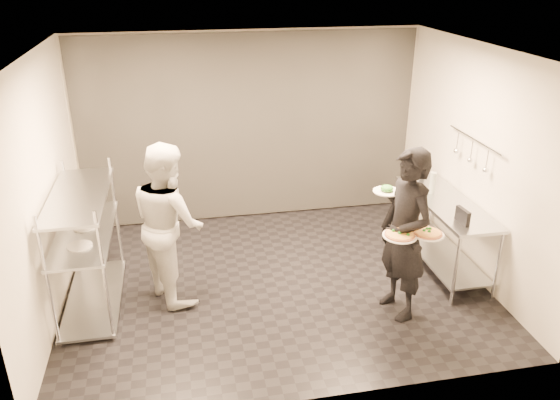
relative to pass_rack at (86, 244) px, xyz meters
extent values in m
cube|color=black|center=(2.15, 0.00, -0.77)|extent=(5.00, 4.00, 0.00)
cube|color=silver|center=(2.15, 0.00, 2.03)|extent=(5.00, 4.00, 0.00)
cube|color=beige|center=(2.15, 2.00, 0.63)|extent=(5.00, 0.00, 2.80)
cube|color=beige|center=(2.15, -2.00, 0.63)|extent=(5.00, 0.00, 2.80)
cube|color=beige|center=(-0.35, 0.00, 0.63)|extent=(0.00, 4.00, 2.80)
cube|color=beige|center=(4.65, 0.00, 0.63)|extent=(0.00, 4.00, 2.80)
cube|color=white|center=(2.15, 1.97, 0.63)|extent=(4.90, 0.04, 2.74)
cylinder|color=silver|center=(-0.27, -0.77, -0.02)|extent=(0.04, 0.04, 1.50)
cylinder|color=silver|center=(-0.27, 0.77, -0.02)|extent=(0.04, 0.04, 1.50)
cylinder|color=silver|center=(0.27, -0.77, -0.02)|extent=(0.04, 0.04, 1.50)
cylinder|color=silver|center=(0.27, 0.77, -0.02)|extent=(0.04, 0.04, 1.50)
cube|color=#9FA4A8|center=(0.00, 0.00, -0.72)|extent=(0.60, 1.60, 0.03)
cube|color=#9FA4A8|center=(0.00, 0.00, 0.13)|extent=(0.60, 1.60, 0.03)
cube|color=#9FA4A8|center=(0.00, 0.00, 0.58)|extent=(0.60, 1.60, 0.03)
cylinder|color=silver|center=(0.00, -0.35, 0.16)|extent=(0.26, 0.26, 0.01)
cylinder|color=silver|center=(0.00, 0.10, 0.16)|extent=(0.26, 0.26, 0.01)
cylinder|color=silver|center=(4.07, -0.86, -0.32)|extent=(0.04, 0.04, 0.90)
cylinder|color=silver|center=(4.07, 0.86, -0.32)|extent=(0.04, 0.04, 0.90)
cylinder|color=silver|center=(4.59, -0.86, -0.32)|extent=(0.04, 0.04, 0.90)
cylinder|color=silver|center=(4.59, 0.86, -0.32)|extent=(0.04, 0.04, 0.90)
cube|color=#9FA4A8|center=(4.33, 0.00, -0.59)|extent=(0.57, 1.71, 0.03)
cube|color=#9FA4A8|center=(4.33, 0.00, 0.13)|extent=(0.60, 1.80, 0.04)
cylinder|color=silver|center=(4.59, 0.00, 0.93)|extent=(0.02, 1.20, 0.02)
cylinder|color=silver|center=(4.57, -0.35, 0.80)|extent=(0.01, 0.01, 0.22)
sphere|color=silver|center=(4.57, -0.35, 0.67)|extent=(0.07, 0.07, 0.07)
cylinder|color=silver|center=(4.57, 0.00, 0.80)|extent=(0.01, 0.01, 0.22)
sphere|color=silver|center=(4.57, 0.00, 0.67)|extent=(0.07, 0.07, 0.07)
cylinder|color=silver|center=(4.57, 0.35, 0.80)|extent=(0.01, 0.01, 0.22)
sphere|color=silver|center=(4.57, 0.35, 0.67)|extent=(0.07, 0.07, 0.07)
imported|color=black|center=(3.41, -0.85, 0.20)|extent=(0.61, 0.80, 1.94)
imported|color=beige|center=(0.92, 0.02, 0.17)|extent=(1.02, 1.12, 1.88)
cylinder|color=silver|center=(3.27, -1.03, 0.30)|extent=(0.35, 0.35, 0.01)
cylinder|color=#A8653C|center=(3.27, -1.03, 0.31)|extent=(0.31, 0.31, 0.02)
cylinder|color=#BE6119|center=(3.27, -1.03, 0.32)|extent=(0.28, 0.28, 0.01)
sphere|color=#175C15|center=(3.27, -1.03, 0.33)|extent=(0.04, 0.04, 0.04)
cylinder|color=silver|center=(3.57, -1.05, 0.30)|extent=(0.33, 0.33, 0.01)
cylinder|color=#A8653C|center=(3.57, -1.05, 0.31)|extent=(0.29, 0.29, 0.02)
cylinder|color=#BE6119|center=(3.57, -1.05, 0.32)|extent=(0.26, 0.26, 0.01)
sphere|color=#175C15|center=(3.57, -1.05, 0.33)|extent=(0.04, 0.04, 0.04)
cylinder|color=silver|center=(3.29, -0.54, 0.59)|extent=(0.30, 0.30, 0.01)
ellipsoid|color=#20691A|center=(3.29, -0.54, 0.63)|extent=(0.13, 0.13, 0.07)
cube|color=black|center=(4.21, -0.60, 0.24)|extent=(0.06, 0.24, 0.17)
cylinder|color=gray|center=(4.25, 0.27, 0.29)|extent=(0.08, 0.08, 0.28)
cylinder|color=gray|center=(4.37, 0.80, 0.25)|extent=(0.06, 0.06, 0.21)
cylinder|color=black|center=(4.36, 0.80, 0.28)|extent=(0.07, 0.07, 0.25)
camera|label=1|loc=(1.10, -5.68, 2.92)|focal=35.00mm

